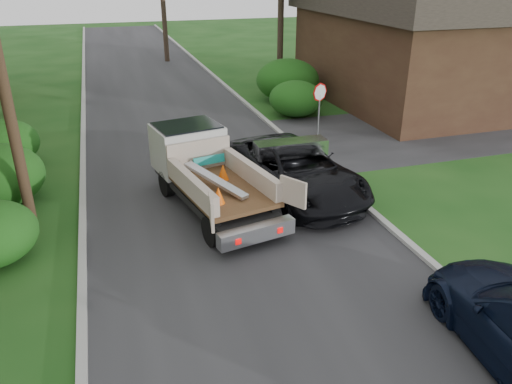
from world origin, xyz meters
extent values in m
plane|color=#164213|center=(0.00, 0.00, 0.00)|extent=(120.00, 120.00, 0.00)
cube|color=#28282B|center=(0.00, 10.00, 0.00)|extent=(8.00, 90.00, 0.02)
cube|color=#28282B|center=(12.00, 9.00, 0.01)|extent=(16.00, 7.00, 0.02)
cube|color=#9E9E99|center=(-4.10, 10.00, 0.06)|extent=(0.20, 90.00, 0.12)
cube|color=#9E9E99|center=(4.10, 10.00, 0.06)|extent=(0.20, 90.00, 0.12)
cylinder|color=slate|center=(5.20, 9.00, 1.00)|extent=(0.06, 0.06, 2.00)
cylinder|color=#B20A0A|center=(5.20, 9.00, 2.10)|extent=(0.71, 0.32, 0.76)
cube|color=#392217|center=(13.00, 14.00, 2.25)|extent=(9.00, 12.00, 4.50)
ellipsoid|color=#1A420F|center=(-6.80, 10.00, 0.85)|extent=(2.60, 2.60, 1.70)
ellipsoid|color=#1A420F|center=(5.80, 13.00, 0.85)|extent=(2.60, 2.60, 1.70)
ellipsoid|color=#1A420F|center=(6.50, 16.00, 1.10)|extent=(3.38, 3.38, 2.21)
cylinder|color=#2D2119|center=(7.50, 20.00, 4.25)|extent=(0.36, 0.36, 8.50)
cylinder|color=black|center=(-1.51, 5.59, 0.42)|extent=(0.44, 0.87, 0.83)
cylinder|color=black|center=(0.22, 5.94, 0.42)|extent=(0.44, 0.87, 0.83)
cylinder|color=black|center=(-0.82, 2.14, 0.42)|extent=(0.44, 0.87, 0.83)
cylinder|color=black|center=(0.91, 2.48, 0.42)|extent=(0.44, 0.87, 0.83)
cube|color=black|center=(-0.32, 4.13, 0.57)|extent=(2.87, 5.64, 0.22)
cube|color=beige|center=(-0.70, 6.04, 1.39)|extent=(2.33, 2.04, 1.44)
cube|color=black|center=(-0.70, 6.04, 1.90)|extent=(2.16, 1.87, 0.51)
cube|color=#472D19|center=(-0.19, 3.49, 0.93)|extent=(2.65, 3.67, 0.11)
cube|color=beige|center=(-0.52, 5.13, 1.44)|extent=(2.02, 0.49, 0.93)
cube|color=beige|center=(-1.10, 3.31, 1.25)|extent=(0.84, 3.14, 0.56)
cube|color=beige|center=(0.72, 3.67, 1.25)|extent=(0.84, 3.14, 0.56)
cube|color=silver|center=(0.20, 1.53, 0.51)|extent=(2.16, 0.74, 0.42)
cube|color=#B20505|center=(-0.36, 1.25, 0.51)|extent=(0.15, 0.07, 0.15)
cube|color=#B20505|center=(0.82, 1.49, 0.51)|extent=(0.15, 0.07, 0.15)
cube|color=beige|center=(-0.96, 1.44, 1.34)|extent=(0.20, 0.84, 0.74)
cube|color=beige|center=(1.31, 1.90, 1.34)|extent=(0.50, 0.75, 0.74)
cube|color=silver|center=(-0.39, 3.54, 1.24)|extent=(1.42, 2.23, 0.43)
cone|color=#F2590A|center=(-0.53, 2.57, 1.21)|extent=(0.39, 0.39, 0.46)
cone|color=#F2590A|center=(-0.03, 4.09, 1.21)|extent=(0.39, 0.39, 0.46)
cube|color=#148C84|center=(-0.24, 4.95, 1.31)|extent=(1.02, 0.29, 0.26)
imported|color=black|center=(2.40, 4.50, 0.82)|extent=(3.55, 6.22, 1.64)
camera|label=1|loc=(-3.14, -9.07, 6.75)|focal=35.00mm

